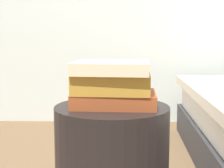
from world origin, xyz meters
TOP-DOWN VIEW (x-y plane):
  - book_rust at (0.01, 0.01)m, footprint 0.26×0.20m
  - book_ochre at (-0.00, 0.00)m, footprint 0.24×0.19m
  - book_cream at (-0.00, -0.00)m, footprint 0.24×0.23m

SIDE VIEW (x-z plane):
  - book_rust at x=0.01m, z-range 0.55..0.59m
  - book_ochre at x=0.00m, z-range 0.59..0.65m
  - book_cream at x=0.00m, z-range 0.65..0.69m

